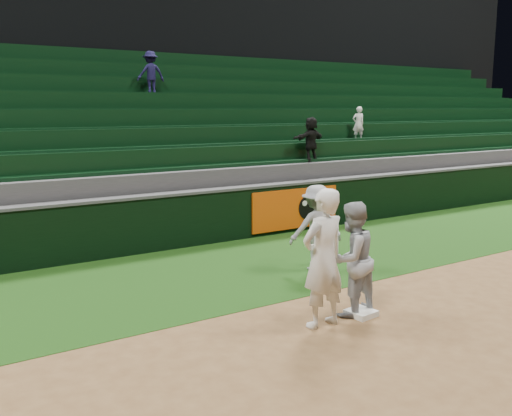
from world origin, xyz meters
The scene contains 9 objects.
ground centered at (0.00, 0.00, 0.00)m, with size 70.00×70.00×0.00m, color brown.
foul_grass centered at (0.00, 3.00, 0.00)m, with size 36.00×4.20×0.01m, color #13330C.
upper_deck centered at (0.00, 17.45, 6.00)m, with size 40.00×12.00×12.00m, color black.
first_base centered at (0.26, -0.24, 0.04)m, with size 0.38×0.38×0.09m, color white.
first_baseman centered at (-0.49, -0.22, 1.00)m, with size 0.73×0.48×2.00m, color white.
baserunner centered at (0.17, -0.10, 0.87)m, with size 0.84×0.66×1.73m, color #9A9DA4.
base_coach centered at (1.25, 2.05, 0.83)m, with size 1.07×0.61×1.65m, color gray.
field_wall centered at (0.03, 5.20, 0.63)m, with size 36.00×0.45×1.25m.
stadium_seating centered at (0.00, 8.97, 1.70)m, with size 36.00×5.95×4.85m.
Camera 1 is at (-5.55, -6.21, 3.09)m, focal length 40.00 mm.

